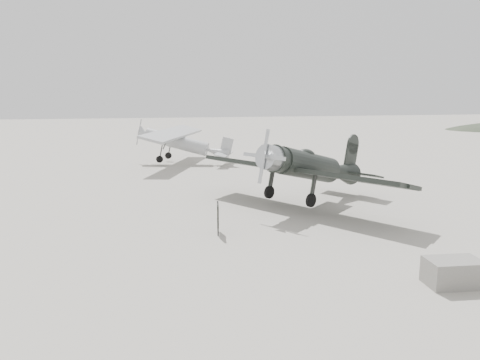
# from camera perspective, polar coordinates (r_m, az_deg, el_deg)

# --- Properties ---
(ground) EXTENTS (160.00, 160.00, 0.00)m
(ground) POSITION_cam_1_polar(r_m,az_deg,el_deg) (20.92, 3.93, -4.51)
(ground) COLOR gray
(ground) RESTS_ON ground
(lowwing_monoplane) EXTENTS (8.99, 10.05, 3.56)m
(lowwing_monoplane) POSITION_cam_1_polar(r_m,az_deg,el_deg) (22.99, 8.70, 1.59)
(lowwing_monoplane) COLOR black
(lowwing_monoplane) RESTS_ON ground
(highwing_monoplane) EXTENTS (7.50, 10.28, 2.96)m
(highwing_monoplane) POSITION_cam_1_polar(r_m,az_deg,el_deg) (36.07, -7.27, 4.89)
(highwing_monoplane) COLOR #9DA1A2
(highwing_monoplane) RESTS_ON ground
(equipment_block) EXTENTS (1.61, 1.07, 0.77)m
(equipment_block) POSITION_cam_1_polar(r_m,az_deg,el_deg) (15.00, 24.56, -10.20)
(equipment_block) COLOR slate
(equipment_block) RESTS_ON ground
(sign_board) EXTENTS (0.17, 0.87, 1.25)m
(sign_board) POSITION_cam_1_polar(r_m,az_deg,el_deg) (18.29, -2.71, -4.31)
(sign_board) COLOR #333333
(sign_board) RESTS_ON ground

